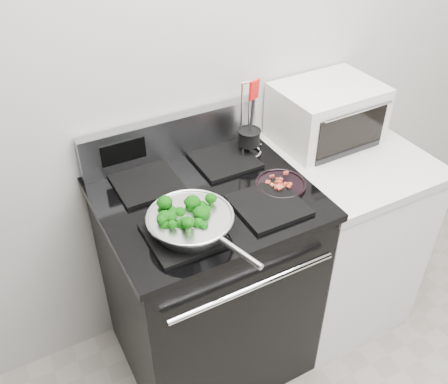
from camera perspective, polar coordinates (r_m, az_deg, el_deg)
back_wall at (r=2.06m, az=0.99°, el=16.20°), size 4.00×0.02×2.70m
gas_range at (r=2.18m, az=-1.86°, el=-9.99°), size 0.79×0.69×1.13m
counter at (r=2.49m, az=12.46°, el=-4.72°), size 0.62×0.68×0.92m
skillet at (r=1.67m, az=-3.81°, el=-3.45°), size 0.30×0.46×0.06m
broccoli_pile at (r=1.66m, az=-3.90°, el=-2.94°), size 0.23×0.23×0.08m
bacon_plate at (r=1.91m, az=6.49°, el=1.13°), size 0.19×0.19×0.04m
utensil_holder at (r=2.07m, az=2.87°, el=5.88°), size 0.11×0.11×0.33m
toaster_oven at (r=2.25m, az=11.66°, el=8.82°), size 0.44×0.34×0.25m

